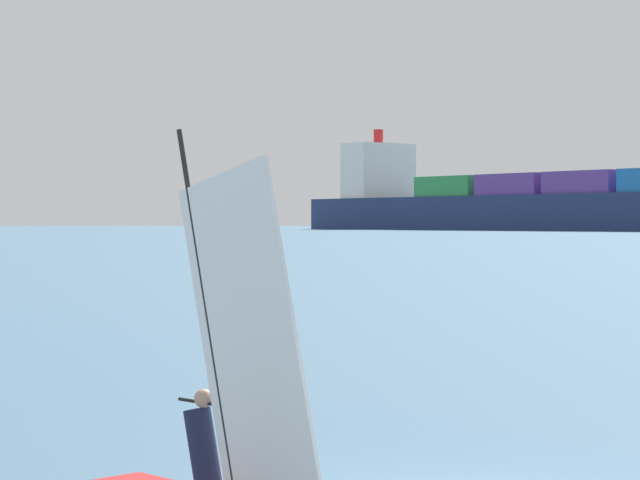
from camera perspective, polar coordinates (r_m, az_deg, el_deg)
windsurfer at (r=14.86m, az=-4.58°, el=-7.75°), size 2.41×3.32×4.42m
cargo_ship at (r=491.10m, az=8.59°, el=1.61°), size 128.07×207.23×42.17m
distant_headland at (r=1366.34m, az=12.17°, el=1.33°), size 763.76×300.14×32.25m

